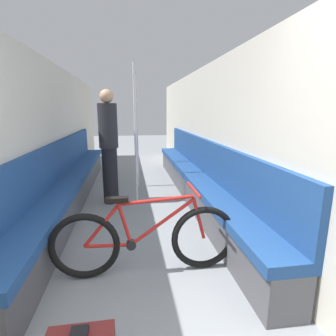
% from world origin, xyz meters
% --- Properties ---
extents(wall_left, '(0.10, 9.67, 2.23)m').
position_xyz_m(wall_left, '(-1.26, 3.23, 1.11)').
color(wall_left, beige).
rests_on(wall_left, ground).
extents(wall_right, '(0.10, 9.67, 2.23)m').
position_xyz_m(wall_right, '(1.26, 3.23, 1.11)').
color(wall_right, beige).
rests_on(wall_right, ground).
extents(bench_seat_row_left, '(0.41, 5.53, 1.04)m').
position_xyz_m(bench_seat_row_left, '(-1.03, 3.40, 0.34)').
color(bench_seat_row_left, '#4C4C51').
rests_on(bench_seat_row_left, ground).
extents(bench_seat_row_right, '(0.41, 5.53, 1.04)m').
position_xyz_m(bench_seat_row_right, '(1.03, 3.40, 0.34)').
color(bench_seat_row_right, '#4C4C51').
rests_on(bench_seat_row_right, ground).
extents(bicycle, '(1.73, 0.46, 0.81)m').
position_xyz_m(bicycle, '(0.05, 1.43, 0.33)').
color(bicycle, black).
rests_on(bicycle, ground).
extents(grab_pole_near, '(0.08, 0.08, 2.21)m').
position_xyz_m(grab_pole_near, '(0.09, 4.32, 1.08)').
color(grab_pole_near, gray).
rests_on(grab_pole_near, ground).
extents(grab_pole_far, '(0.08, 0.08, 2.21)m').
position_xyz_m(grab_pole_far, '(0.03, 3.37, 1.08)').
color(grab_pole_far, gray).
rests_on(grab_pole_far, ground).
extents(passenger_standing, '(0.30, 0.30, 1.82)m').
position_xyz_m(passenger_standing, '(-0.40, 3.46, 0.94)').
color(passenger_standing, black).
rests_on(passenger_standing, ground).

